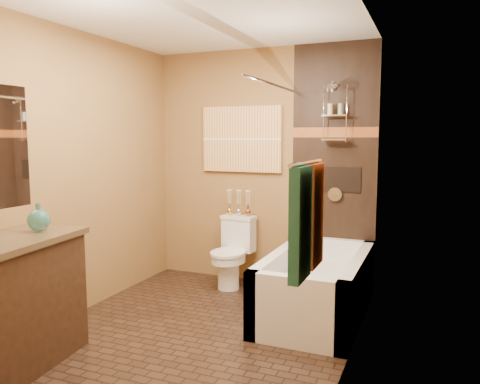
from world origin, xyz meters
The scene contains 22 objects.
floor centered at (0.00, 0.00, 0.00)m, with size 3.00×3.00×0.00m, color black.
wall_left centered at (-1.20, 0.00, 1.25)m, with size 0.02×3.00×2.50m, color olive.
wall_right centered at (1.20, 0.00, 1.25)m, with size 0.02×3.00×2.50m, color olive.
wall_back centered at (0.00, 1.50, 1.25)m, with size 2.40×0.02×2.50m, color olive.
wall_front centered at (0.00, -1.50, 1.25)m, with size 2.40×0.02×2.50m, color olive.
ceiling centered at (0.00, 0.00, 2.50)m, with size 3.00×3.00×0.00m, color silver.
alcove_tile_back centered at (0.78, 1.49, 1.25)m, with size 0.85×0.01×2.50m, color black.
alcove_tile_right centered at (1.19, 0.75, 1.25)m, with size 0.01×1.50×2.50m, color black.
mosaic_band_back centered at (0.78, 1.48, 1.62)m, with size 0.85×0.01×0.10m, color maroon.
mosaic_band_right centered at (1.18, 0.75, 1.62)m, with size 0.01×1.50×0.10m, color maroon.
alcove_niche centered at (0.80, 1.48, 1.15)m, with size 0.50×0.01×0.25m, color black.
shower_fixtures centered at (0.80, 1.38, 1.67)m, with size 0.24×0.33×1.16m.
curtain_rod centered at (0.40, 0.75, 2.02)m, with size 0.03×0.03×1.55m, color silver.
towel_bar centered at (1.15, -1.05, 1.45)m, with size 0.02×0.02×0.55m, color silver.
towel_teal centered at (1.16, -1.18, 1.18)m, with size 0.05×0.22×0.52m, color #1E6564.
towel_rust centered at (1.16, -0.92, 1.18)m, with size 0.05×0.22×0.52m, color #9B3B1C.
sunset_painting centered at (-0.22, 1.48, 1.55)m, with size 0.90×0.04×0.70m, color orange.
bathtub centered at (0.80, 0.75, 0.22)m, with size 0.80×1.50×0.55m.
toilet centered at (-0.22, 1.23, 0.37)m, with size 0.38×0.56×0.73m.
vanity centered at (-0.92, -1.00, 0.45)m, with size 0.73×1.08×0.90m.
teal_bottle centered at (-0.87, -0.73, 1.00)m, with size 0.16×0.16×0.25m, color #287873, non-canonical shape.
bud_vases centered at (-0.22, 1.39, 0.88)m, with size 0.28×0.06×0.27m.
Camera 1 is at (1.71, -3.21, 1.57)m, focal length 35.00 mm.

